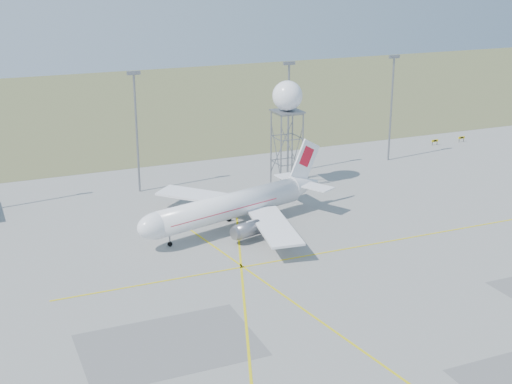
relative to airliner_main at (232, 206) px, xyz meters
name	(u,v)px	position (x,y,z in m)	size (l,w,h in m)	color
ground	(417,377)	(1.84, -43.47, -3.47)	(400.00, 400.00, 0.00)	#A4A49F
grass_strip	(107,107)	(1.84, 96.53, -3.45)	(400.00, 120.00, 0.03)	#586638
mast_b	(136,122)	(-8.16, 22.53, 8.60)	(2.20, 0.50, 20.50)	slate
mast_c	(288,109)	(19.84, 22.53, 8.60)	(2.20, 0.50, 20.50)	slate
mast_d	(392,99)	(41.84, 22.53, 8.60)	(2.20, 0.50, 20.50)	slate
taxi_sign_near	(435,141)	(57.44, 28.52, -2.58)	(1.60, 0.17, 1.20)	black
taxi_sign_far	(462,138)	(64.44, 28.52, -2.58)	(1.60, 0.17, 1.20)	black
airliner_main	(232,206)	(0.00, 0.00, 0.00)	(32.77, 31.08, 11.32)	white
radar_tower	(287,128)	(16.13, 15.34, 6.89)	(5.10, 5.10, 18.46)	slate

